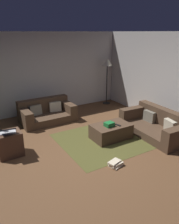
{
  "coord_description": "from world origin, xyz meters",
  "views": [
    {
      "loc": [
        -2.06,
        -3.89,
        2.58
      ],
      "look_at": [
        0.52,
        0.45,
        0.75
      ],
      "focal_mm": 35.48,
      "sensor_mm": 36.0,
      "label": 1
    }
  ],
  "objects": [
    {
      "name": "side_table",
      "position": [
        -1.36,
        0.72,
        0.27
      ],
      "size": [
        0.52,
        0.44,
        0.55
      ],
      "primitive_type": "cube",
      "color": "#4C3323",
      "rests_on": "ground_plane"
    },
    {
      "name": "area_rug",
      "position": [
        1.04,
        0.25,
        0.0
      ],
      "size": [
        2.6,
        2.0,
        0.01
      ],
      "primitive_type": "cube",
      "color": "#47451F",
      "rests_on": "ground_plane"
    },
    {
      "name": "gift_box",
      "position": [
        0.94,
        0.2,
        0.43
      ],
      "size": [
        0.24,
        0.2,
        0.11
      ],
      "primitive_type": "cube",
      "rotation": [
        0.0,
        0.0,
        0.09
      ],
      "color": "#19662D",
      "rests_on": "ottoman"
    },
    {
      "name": "ground_plane",
      "position": [
        0.0,
        0.0,
        0.0
      ],
      "size": [
        6.4,
        6.4,
        0.0
      ],
      "primitive_type": "plane",
      "color": "brown"
    },
    {
      "name": "laptop",
      "position": [
        -1.37,
        0.66,
        0.6
      ],
      "size": [
        0.38,
        0.43,
        0.18
      ],
      "color": "silver",
      "rests_on": "side_table"
    },
    {
      "name": "couch_left",
      "position": [
        0.05,
        2.24,
        0.26
      ],
      "size": [
        1.61,
        0.94,
        0.66
      ],
      "rotation": [
        0.0,
        0.0,
        3.16
      ],
      "color": "#473323",
      "rests_on": "ground_plane"
    },
    {
      "name": "ottoman",
      "position": [
        1.04,
        0.25,
        0.19
      ],
      "size": [
        0.98,
        0.62,
        0.37
      ],
      "primitive_type": "cube",
      "color": "#473323",
      "rests_on": "ground_plane"
    },
    {
      "name": "tv_remote",
      "position": [
        1.16,
        0.13,
        0.39
      ],
      "size": [
        0.1,
        0.17,
        0.02
      ],
      "primitive_type": "cube",
      "rotation": [
        0.0,
        0.0,
        0.3
      ],
      "color": "black",
      "rests_on": "ottoman"
    },
    {
      "name": "rear_partition",
      "position": [
        0.0,
        3.14,
        1.3
      ],
      "size": [
        6.4,
        0.12,
        2.6
      ],
      "primitive_type": "cube",
      "color": "#BCB7B2",
      "rests_on": "ground_plane"
    },
    {
      "name": "corner_lamp",
      "position": [
        2.64,
        2.75,
        1.43
      ],
      "size": [
        0.36,
        0.36,
        1.68
      ],
      "color": "black",
      "rests_on": "ground_plane"
    },
    {
      "name": "couch_right",
      "position": [
        2.25,
        -0.16,
        0.25
      ],
      "size": [
        1.04,
        1.91,
        0.65
      ],
      "rotation": [
        0.0,
        0.0,
        1.53
      ],
      "color": "#473323",
      "rests_on": "ground_plane"
    },
    {
      "name": "book_stack",
      "position": [
        0.38,
        -0.82,
        0.05
      ],
      "size": [
        0.35,
        0.28,
        0.11
      ],
      "color": "beige",
      "rests_on": "ground_plane"
    }
  ]
}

